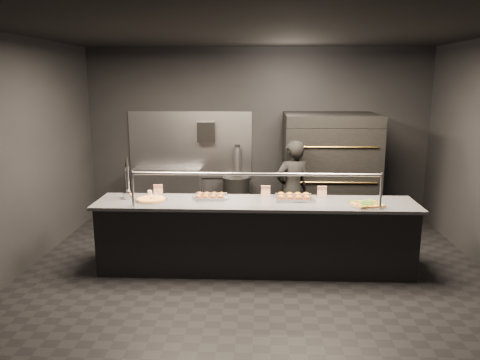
% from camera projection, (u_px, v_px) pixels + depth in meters
% --- Properties ---
extents(room, '(6.04, 6.00, 3.00)m').
position_uv_depth(room, '(254.00, 157.00, 5.91)').
color(room, black).
rests_on(room, ground).
extents(service_counter, '(4.10, 0.78, 1.37)m').
position_uv_depth(service_counter, '(255.00, 236.00, 6.07)').
color(service_counter, black).
rests_on(service_counter, ground).
extents(pizza_oven, '(1.50, 1.23, 1.91)m').
position_uv_depth(pizza_oven, '(329.00, 171.00, 7.77)').
color(pizza_oven, black).
rests_on(pizza_oven, ground).
extents(prep_shelf, '(1.20, 0.35, 0.90)m').
position_uv_depth(prep_shelf, '(168.00, 193.00, 8.41)').
color(prep_shelf, '#99999E').
rests_on(prep_shelf, ground).
extents(towel_dispenser, '(0.30, 0.20, 0.35)m').
position_uv_depth(towel_dispenser, '(206.00, 132.00, 8.22)').
color(towel_dispenser, black).
rests_on(towel_dispenser, room).
extents(fire_extinguisher, '(0.14, 0.14, 0.51)m').
position_uv_depth(fire_extinguisher, '(237.00, 159.00, 8.31)').
color(fire_extinguisher, '#B2B2B7').
rests_on(fire_extinguisher, room).
extents(beer_tap, '(0.15, 0.21, 0.57)m').
position_uv_depth(beer_tap, '(128.00, 186.00, 6.11)').
color(beer_tap, silver).
rests_on(beer_tap, service_counter).
extents(round_pizza, '(0.42, 0.42, 0.03)m').
position_uv_depth(round_pizza, '(151.00, 199.00, 6.03)').
color(round_pizza, silver).
rests_on(round_pizza, service_counter).
extents(slider_tray_a, '(0.51, 0.44, 0.07)m').
position_uv_depth(slider_tray_a, '(210.00, 196.00, 6.15)').
color(slider_tray_a, silver).
rests_on(slider_tray_a, service_counter).
extents(slider_tray_b, '(0.53, 0.42, 0.08)m').
position_uv_depth(slider_tray_b, '(294.00, 197.00, 6.09)').
color(slider_tray_b, silver).
rests_on(slider_tray_b, service_counter).
extents(square_pizza, '(0.43, 0.43, 0.05)m').
position_uv_depth(square_pizza, '(367.00, 204.00, 5.77)').
color(square_pizza, silver).
rests_on(square_pizza, service_counter).
extents(condiment_jar, '(0.15, 0.06, 0.10)m').
position_uv_depth(condiment_jar, '(152.00, 194.00, 6.18)').
color(condiment_jar, silver).
rests_on(condiment_jar, service_counter).
extents(tent_cards, '(2.32, 0.04, 0.15)m').
position_uv_depth(tent_cards, '(248.00, 191.00, 6.24)').
color(tent_cards, white).
rests_on(tent_cards, service_counter).
extents(trash_bin, '(0.47, 0.47, 0.78)m').
position_uv_depth(trash_bin, '(236.00, 198.00, 8.27)').
color(trash_bin, black).
rests_on(trash_bin, ground).
extents(worker, '(0.67, 0.57, 1.57)m').
position_uv_depth(worker, '(292.00, 191.00, 7.16)').
color(worker, black).
rests_on(worker, ground).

